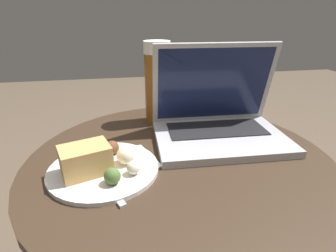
# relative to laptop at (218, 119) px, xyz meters

# --- Properties ---
(table) EXTENTS (0.67, 0.67, 0.50)m
(table) POSITION_rel_laptop_xyz_m (-0.12, -0.08, -0.20)
(table) COLOR black
(table) RESTS_ON ground_plane
(napkin) EXTENTS (0.18, 0.15, 0.00)m
(napkin) POSITION_rel_laptop_xyz_m (-0.25, -0.10, -0.05)
(napkin) COLOR white
(napkin) RESTS_ON table
(laptop) EXTENTS (0.32, 0.23, 0.23)m
(laptop) POSITION_rel_laptop_xyz_m (0.00, 0.00, 0.00)
(laptop) COLOR #B2B2B7
(laptop) RESTS_ON table
(beer_glass) EXTENTS (0.07, 0.07, 0.23)m
(beer_glass) POSITION_rel_laptop_xyz_m (-0.13, 0.13, 0.07)
(beer_glass) COLOR brown
(beer_glass) RESTS_ON table
(snack_plate) EXTENTS (0.22, 0.22, 0.06)m
(snack_plate) POSITION_rel_laptop_xyz_m (-0.28, -0.12, -0.03)
(snack_plate) COLOR silver
(snack_plate) RESTS_ON table
(fork) EXTENTS (0.09, 0.17, 0.00)m
(fork) POSITION_rel_laptop_xyz_m (-0.28, -0.13, -0.05)
(fork) COLOR #B2B2B7
(fork) RESTS_ON table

